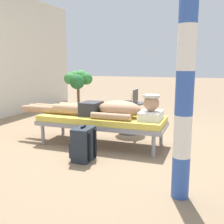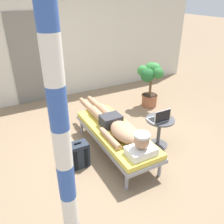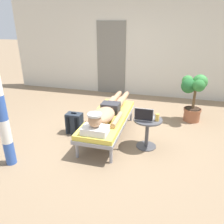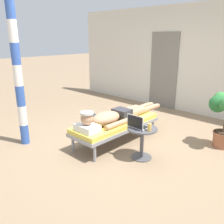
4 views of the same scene
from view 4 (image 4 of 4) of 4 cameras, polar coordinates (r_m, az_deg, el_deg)
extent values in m
plane|color=#8C7256|center=(4.66, 1.58, -6.88)|extent=(40.00, 40.00, 0.00)
cube|color=beige|center=(6.60, 18.04, 11.64)|extent=(7.60, 0.20, 2.70)
cube|color=slate|center=(6.87, 12.08, 9.51)|extent=(0.84, 0.03, 2.04)
cylinder|color=gray|center=(5.33, 4.62, -2.11)|extent=(0.05, 0.05, 0.28)
cylinder|color=gray|center=(5.02, 9.58, -3.55)|extent=(0.05, 0.05, 0.28)
cylinder|color=gray|center=(4.29, -9.21, -7.31)|extent=(0.05, 0.05, 0.28)
cylinder|color=gray|center=(3.89, -4.10, -9.75)|extent=(0.05, 0.05, 0.28)
cube|color=gray|center=(4.53, 0.98, -3.37)|extent=(0.66, 1.81, 0.06)
cube|color=#E5CC4C|center=(4.50, 0.98, -2.53)|extent=(0.63, 1.78, 0.08)
cube|color=white|center=(4.01, -5.87, -3.73)|extent=(0.40, 0.28, 0.11)
sphere|color=tan|center=(3.96, -5.94, -1.57)|extent=(0.21, 0.21, 0.21)
cylinder|color=silver|center=(3.93, -5.98, -0.26)|extent=(0.22, 0.22, 0.03)
ellipsoid|color=tan|center=(4.27, -1.43, -1.46)|extent=(0.35, 0.60, 0.23)
cylinder|color=tan|center=(4.48, -2.97, -1.53)|extent=(0.09, 0.55, 0.09)
cylinder|color=tan|center=(4.18, 1.20, -2.88)|extent=(0.09, 0.55, 0.09)
cube|color=#333338|center=(4.58, 2.37, -0.44)|extent=(0.33, 0.26, 0.19)
cylinder|color=tan|center=(4.88, 4.25, 0.43)|extent=(0.15, 0.42, 0.15)
cylinder|color=tan|center=(5.22, 7.25, 1.22)|extent=(0.11, 0.44, 0.11)
ellipsoid|color=tan|center=(5.45, 9.06, 1.77)|extent=(0.09, 0.20, 0.10)
cylinder|color=tan|center=(4.78, 5.82, 0.02)|extent=(0.15, 0.42, 0.15)
cylinder|color=tan|center=(5.12, 8.77, 0.85)|extent=(0.11, 0.44, 0.11)
ellipsoid|color=tan|center=(5.36, 10.55, 1.43)|extent=(0.09, 0.20, 0.10)
cylinder|color=#4C4C51|center=(4.09, 6.92, -10.50)|extent=(0.34, 0.34, 0.02)
cylinder|color=#4C4C51|center=(3.98, 7.05, -7.33)|extent=(0.06, 0.06, 0.48)
cylinder|color=#4C4C51|center=(3.88, 7.18, -3.94)|extent=(0.48, 0.48, 0.02)
cube|color=silver|center=(3.91, 6.49, -3.45)|extent=(0.31, 0.22, 0.02)
cube|color=black|center=(3.91, 6.58, -3.27)|extent=(0.27, 0.15, 0.00)
cube|color=silver|center=(3.78, 5.48, -2.31)|extent=(0.31, 0.01, 0.21)
cube|color=black|center=(3.78, 5.41, -2.34)|extent=(0.29, 0.00, 0.19)
cylinder|color=gold|center=(3.76, 8.82, -3.57)|extent=(0.06, 0.06, 0.12)
cube|color=#262D38|center=(4.99, -4.99, -2.79)|extent=(0.30, 0.20, 0.40)
cube|color=#262D38|center=(5.09, -3.96, -3.19)|extent=(0.23, 0.04, 0.18)
cube|color=black|center=(4.98, -6.59, -2.87)|extent=(0.04, 0.02, 0.34)
cube|color=black|center=(4.86, -5.33, -3.34)|extent=(0.04, 0.02, 0.34)
cube|color=black|center=(4.92, -5.05, -0.47)|extent=(0.10, 0.02, 0.02)
cylinder|color=#9E5B3D|center=(4.82, 24.71, -5.88)|extent=(0.34, 0.34, 0.28)
cylinder|color=#9E5B3D|center=(4.78, 24.89, -4.55)|extent=(0.37, 0.37, 0.04)
cylinder|color=#332319|center=(4.77, 24.93, -4.27)|extent=(0.31, 0.31, 0.01)
sphere|color=#38843D|center=(4.75, 24.21, 2.93)|extent=(0.24, 0.24, 0.24)
sphere|color=#23602D|center=(4.62, 23.72, 1.78)|extent=(0.30, 0.30, 0.30)
cylinder|color=#3359B2|center=(4.79, -19.92, -4.89)|extent=(0.15, 0.15, 0.36)
cylinder|color=white|center=(4.68, -20.37, -0.76)|extent=(0.15, 0.15, 0.36)
cylinder|color=#3359B2|center=(4.58, -20.84, 3.57)|extent=(0.15, 0.15, 0.36)
cylinder|color=white|center=(4.52, -21.33, 8.05)|extent=(0.15, 0.15, 0.36)
cylinder|color=#3359B2|center=(4.48, -21.85, 12.64)|extent=(0.15, 0.15, 0.36)
cylinder|color=white|center=(4.47, -22.39, 17.26)|extent=(0.15, 0.15, 0.36)
cylinder|color=#3359B2|center=(4.50, -22.96, 21.87)|extent=(0.15, 0.15, 0.36)
camera|label=1|loc=(6.55, -31.33, 8.15)|focal=42.53mm
camera|label=2|loc=(4.48, -44.91, 19.12)|focal=37.60mm
camera|label=3|loc=(1.85, -61.19, 11.88)|focal=35.23mm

